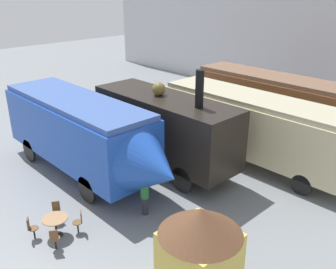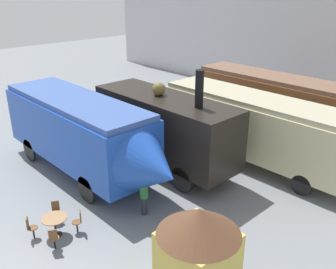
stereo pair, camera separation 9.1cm
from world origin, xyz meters
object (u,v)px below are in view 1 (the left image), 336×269
object	(u,v)px
steam_locomotive	(165,125)
cafe_chair_0	(56,211)
visitor_person	(145,194)
passenger_coach_vintage	(258,126)
streamlined_locomotive	(87,133)
ticket_kiosk	(200,250)
passenger_coach_wooden	(271,99)
cafe_table_near	(55,222)

from	to	relation	value
steam_locomotive	cafe_chair_0	size ratio (longest dim) A/B	8.93
cafe_chair_0	visitor_person	xyz separation A→B (m)	(1.90, 2.76, 0.39)
passenger_coach_vintage	streamlined_locomotive	distance (m)	8.20
cafe_chair_0	ticket_kiosk	size ratio (longest dim) A/B	0.29
passenger_coach_vintage	ticket_kiosk	size ratio (longest dim) A/B	3.51
cafe_chair_0	ticket_kiosk	bearing A→B (deg)	41.17
cafe_chair_0	ticket_kiosk	distance (m)	6.35
streamlined_locomotive	ticket_kiosk	distance (m)	8.59
passenger_coach_wooden	steam_locomotive	distance (m)	7.94
steam_locomotive	cafe_table_near	size ratio (longest dim) A/B	8.50
streamlined_locomotive	cafe_table_near	xyz separation A→B (m)	(2.98, -3.34, -1.56)
steam_locomotive	ticket_kiosk	size ratio (longest dim) A/B	2.59
passenger_coach_vintage	steam_locomotive	xyz separation A→B (m)	(-2.84, -3.60, 0.18)
streamlined_locomotive	visitor_person	bearing A→B (deg)	-2.29
passenger_coach_vintage	visitor_person	size ratio (longest dim) A/B	6.34
steam_locomotive	streamlined_locomotive	distance (m)	3.66
steam_locomotive	cafe_table_near	distance (m)	6.91
cafe_chair_0	passenger_coach_vintage	bearing A→B (deg)	107.50
steam_locomotive	cafe_table_near	bearing A→B (deg)	-78.64
visitor_person	passenger_coach_vintage	bearing A→B (deg)	87.32
ticket_kiosk	cafe_chair_0	bearing A→B (deg)	-169.16
steam_locomotive	streamlined_locomotive	world-z (taller)	steam_locomotive
passenger_coach_vintage	steam_locomotive	size ratio (longest dim) A/B	1.36
ticket_kiosk	visitor_person	bearing A→B (deg)	159.44
passenger_coach_vintage	cafe_chair_0	xyz separation A→B (m)	(-2.23, -9.78, -1.47)
passenger_coach_vintage	cafe_table_near	size ratio (longest dim) A/B	11.52
cafe_chair_0	visitor_person	bearing A→B (deg)	85.76
visitor_person	passenger_coach_wooden	bearing A→B (deg)	98.25
streamlined_locomotive	passenger_coach_wooden	bearing A→B (deg)	77.24
visitor_person	cafe_chair_0	bearing A→B (deg)	-124.57
passenger_coach_vintage	cafe_table_near	bearing A→B (deg)	-98.44
passenger_coach_wooden	ticket_kiosk	size ratio (longest dim) A/B	3.17
passenger_coach_vintage	ticket_kiosk	xyz separation A→B (m)	(3.90, -8.61, -0.30)
streamlined_locomotive	cafe_chair_0	size ratio (longest dim) A/B	12.52
passenger_coach_wooden	passenger_coach_vintage	size ratio (longest dim) A/B	0.90
streamlined_locomotive	cafe_chair_0	xyz separation A→B (m)	(2.26, -2.93, -1.65)
passenger_coach_vintage	passenger_coach_wooden	bearing A→B (deg)	114.63
passenger_coach_wooden	visitor_person	size ratio (longest dim) A/B	5.72
passenger_coach_vintage	steam_locomotive	world-z (taller)	steam_locomotive
passenger_coach_vintage	visitor_person	world-z (taller)	passenger_coach_vintage
cafe_chair_0	visitor_person	size ratio (longest dim) A/B	0.52
streamlined_locomotive	visitor_person	world-z (taller)	streamlined_locomotive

